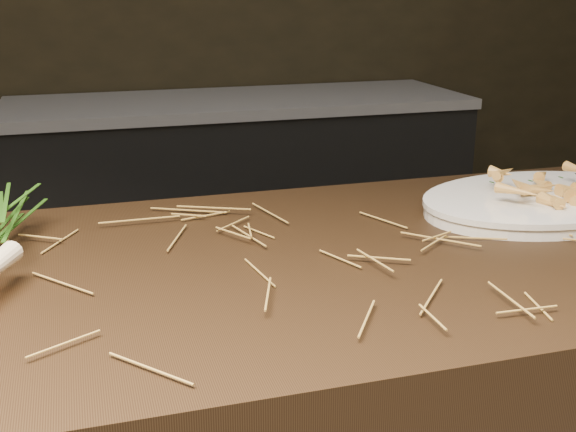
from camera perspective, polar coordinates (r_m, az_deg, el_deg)
name	(u,v)px	position (r m, az deg, el deg)	size (l,w,h in m)	color
back_counter	(241,198)	(3.01, -3.72, 1.42)	(1.82, 0.62, 0.84)	black
straw_bedding	(324,248)	(1.06, 2.85, -2.57)	(1.40, 0.60, 0.02)	olive
serving_platter	(542,204)	(1.34, 19.41, 0.92)	(0.44, 0.30, 0.02)	white
roasted_veg_heap	(544,184)	(1.33, 19.57, 2.43)	(0.22, 0.16, 0.05)	#C08035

